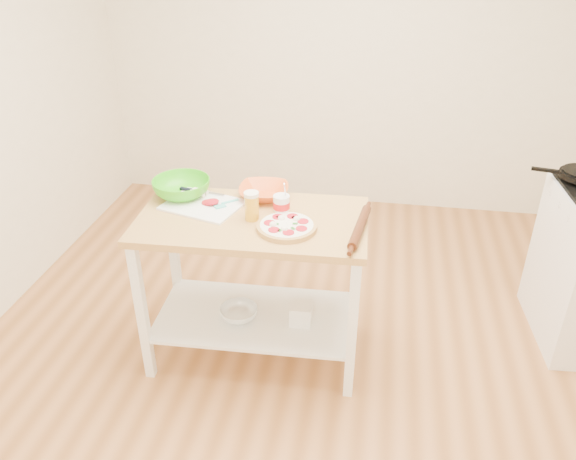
# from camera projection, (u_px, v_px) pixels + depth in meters

# --- Properties ---
(room_shell) EXTENTS (4.04, 4.54, 2.74)m
(room_shell) POSITION_uv_depth(u_px,v_px,m) (305.00, 150.00, 2.55)
(room_shell) COLOR #B77843
(room_shell) RESTS_ON ground
(prep_island) EXTENTS (1.23, 0.70, 0.90)m
(prep_island) POSITION_uv_depth(u_px,v_px,m) (253.00, 258.00, 3.05)
(prep_island) COLOR tan
(prep_island) RESTS_ON ground
(pizza) EXTENTS (0.31, 0.31, 0.05)m
(pizza) POSITION_uv_depth(u_px,v_px,m) (286.00, 226.00, 2.82)
(pizza) COLOR tan
(pizza) RESTS_ON prep_island
(cutting_board) EXTENTS (0.47, 0.40, 0.04)m
(cutting_board) POSITION_uv_depth(u_px,v_px,m) (203.00, 204.00, 3.05)
(cutting_board) COLOR white
(cutting_board) RESTS_ON prep_island
(spatula) EXTENTS (0.11, 0.13, 0.01)m
(spatula) POSITION_uv_depth(u_px,v_px,m) (225.00, 204.00, 3.03)
(spatula) COLOR #4BCABF
(spatula) RESTS_ON cutting_board
(knife) EXTENTS (0.27, 0.06, 0.01)m
(knife) POSITION_uv_depth(u_px,v_px,m) (196.00, 191.00, 3.17)
(knife) COLOR silver
(knife) RESTS_ON cutting_board
(orange_bowl) EXTENTS (0.29, 0.29, 0.07)m
(orange_bowl) POSITION_uv_depth(u_px,v_px,m) (264.00, 192.00, 3.12)
(orange_bowl) COLOR #DF5D23
(orange_bowl) RESTS_ON prep_island
(green_bowl) EXTENTS (0.36, 0.36, 0.10)m
(green_bowl) POSITION_uv_depth(u_px,v_px,m) (182.00, 188.00, 3.13)
(green_bowl) COLOR #3ABE14
(green_bowl) RESTS_ON prep_island
(beer_pint) EXTENTS (0.08, 0.08, 0.15)m
(beer_pint) POSITION_uv_depth(u_px,v_px,m) (252.00, 206.00, 2.88)
(beer_pint) COLOR gold
(beer_pint) RESTS_ON prep_island
(yogurt_tub) EXTENTS (0.09, 0.09, 0.19)m
(yogurt_tub) POSITION_uv_depth(u_px,v_px,m) (281.00, 205.00, 2.94)
(yogurt_tub) COLOR white
(yogurt_tub) RESTS_ON prep_island
(rolling_pin) EXTENTS (0.10, 0.41, 0.05)m
(rolling_pin) POSITION_uv_depth(u_px,v_px,m) (360.00, 227.00, 2.79)
(rolling_pin) COLOR #4E2411
(rolling_pin) RESTS_ON prep_island
(shelf_glass_bowl) EXTENTS (0.29, 0.29, 0.07)m
(shelf_glass_bowl) POSITION_uv_depth(u_px,v_px,m) (239.00, 313.00, 3.21)
(shelf_glass_bowl) COLOR silver
(shelf_glass_bowl) RESTS_ON prep_island
(shelf_bin) EXTENTS (0.12, 0.12, 0.12)m
(shelf_bin) POSITION_uv_depth(u_px,v_px,m) (301.00, 314.00, 3.16)
(shelf_bin) COLOR white
(shelf_bin) RESTS_ON prep_island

